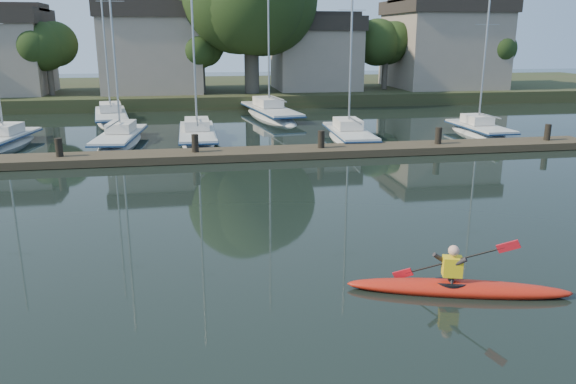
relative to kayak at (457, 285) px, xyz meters
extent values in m
plane|color=black|center=(-2.56, 1.28, -0.19)|extent=(160.00, 160.00, 0.00)
ellipsoid|color=#BD310E|center=(0.03, -0.01, -0.08)|extent=(4.95, 2.00, 0.37)
cylinder|color=black|center=(-0.13, 0.04, 0.04)|extent=(0.92, 0.92, 0.10)
imported|color=#282425|center=(-0.13, 0.04, 0.43)|extent=(0.36, 0.45, 1.08)
cube|color=yellow|center=(-0.13, 0.04, 0.45)|extent=(0.49, 0.41, 0.44)
sphere|color=#DCA089|center=(-0.13, 0.04, 0.82)|extent=(0.24, 0.24, 0.24)
cube|color=#4B3D2A|center=(-2.56, 15.28, 0.01)|extent=(34.00, 2.00, 0.35)
cylinder|color=black|center=(-11.56, 15.28, 0.11)|extent=(0.32, 0.32, 1.80)
cylinder|color=black|center=(-5.56, 15.28, 0.11)|extent=(0.32, 0.32, 1.80)
cylinder|color=black|center=(0.44, 15.28, 0.11)|extent=(0.32, 0.32, 1.80)
cylinder|color=black|center=(6.44, 15.28, 0.11)|extent=(0.32, 0.32, 1.80)
cylinder|color=black|center=(12.44, 15.28, 0.11)|extent=(0.32, 0.32, 1.80)
ellipsoid|color=silver|center=(-15.50, 20.50, -0.51)|extent=(3.01, 7.03, 1.73)
cube|color=silver|center=(-15.50, 20.50, 0.31)|extent=(2.71, 5.81, 0.13)
cube|color=navy|center=(-15.50, 20.50, 0.23)|extent=(2.81, 5.96, 0.07)
cube|color=silver|center=(-15.43, 20.90, 0.64)|extent=(1.57, 2.09, 0.50)
ellipsoid|color=silver|center=(-9.51, 20.20, -0.51)|extent=(2.68, 7.85, 1.72)
cube|color=silver|center=(-9.51, 20.20, 0.31)|extent=(2.45, 6.47, 0.13)
cube|color=navy|center=(-9.51, 20.20, 0.23)|extent=(2.54, 6.63, 0.07)
cube|color=silver|center=(-9.46, 20.66, 0.64)|extent=(1.48, 2.27, 0.50)
cylinder|color=#9EA0A5|center=(-9.48, 20.43, 5.79)|extent=(0.11, 0.11, 10.87)
cylinder|color=#9EA0A5|center=(-9.63, 19.05, 1.03)|extent=(0.37, 2.92, 0.07)
cylinder|color=#9EA0A5|center=(-9.48, 20.43, 7.09)|extent=(1.44, 0.18, 0.03)
ellipsoid|color=silver|center=(-5.39, 20.29, -0.52)|extent=(1.99, 8.48, 1.79)
cube|color=silver|center=(-5.39, 20.29, 0.33)|extent=(1.89, 6.96, 0.13)
cube|color=navy|center=(-5.39, 20.29, 0.25)|extent=(1.97, 7.13, 0.08)
cube|color=silver|center=(-5.39, 20.80, 0.67)|extent=(1.32, 2.38, 0.52)
cylinder|color=#9EA0A5|center=(-5.39, 20.55, 6.50)|extent=(0.11, 0.11, 12.25)
cylinder|color=#9EA0A5|center=(-5.38, 19.02, 1.08)|extent=(0.08, 3.22, 0.08)
ellipsoid|color=silver|center=(2.93, 19.05, -0.52)|extent=(2.31, 7.52, 1.77)
cube|color=silver|center=(2.93, 19.05, 0.32)|extent=(2.15, 6.18, 0.13)
cube|color=navy|center=(2.93, 19.05, 0.24)|extent=(2.23, 6.33, 0.07)
cube|color=silver|center=(2.95, 19.49, 0.66)|extent=(1.40, 2.14, 0.51)
cylinder|color=#9EA0A5|center=(2.94, 19.27, 5.48)|extent=(0.11, 0.11, 10.23)
cylinder|color=#9EA0A5|center=(2.87, 17.93, 1.06)|extent=(0.21, 2.83, 0.07)
cylinder|color=#9EA0A5|center=(2.94, 19.27, 6.71)|extent=(1.49, 0.10, 0.03)
ellipsoid|color=silver|center=(10.95, 19.49, -0.51)|extent=(2.00, 6.40, 1.73)
cube|color=silver|center=(10.95, 19.49, 0.31)|extent=(1.89, 5.25, 0.13)
cube|color=navy|center=(10.95, 19.49, 0.24)|extent=(1.96, 5.38, 0.07)
cube|color=silver|center=(10.95, 19.87, 0.65)|extent=(1.30, 1.80, 0.50)
cylinder|color=#9EA0A5|center=(10.95, 19.68, 4.91)|extent=(0.11, 0.11, 9.11)
cylinder|color=#9EA0A5|center=(10.96, 18.53, 1.04)|extent=(0.10, 2.42, 0.07)
cylinder|color=#9EA0A5|center=(10.95, 19.68, 6.00)|extent=(1.46, 0.05, 0.03)
ellipsoid|color=silver|center=(-11.02, 28.77, -0.54)|extent=(3.34, 9.06, 1.87)
cube|color=silver|center=(-11.02, 28.77, 0.35)|extent=(3.01, 7.47, 0.14)
cube|color=navy|center=(-11.02, 28.77, 0.27)|extent=(3.11, 7.66, 0.08)
cube|color=silver|center=(-11.10, 29.29, 0.71)|extent=(1.73, 2.65, 0.54)
cylinder|color=#9EA0A5|center=(-11.06, 29.03, 6.79)|extent=(0.12, 0.12, 12.79)
cylinder|color=#9EA0A5|center=(-10.83, 27.46, 1.14)|extent=(0.57, 3.34, 0.08)
ellipsoid|color=silver|center=(-0.06, 29.04, -0.57)|extent=(3.79, 10.95, 2.04)
cube|color=silver|center=(-0.06, 29.04, 0.40)|extent=(3.41, 9.02, 0.15)
cube|color=navy|center=(-0.06, 29.04, 0.31)|extent=(3.52, 9.25, 0.09)
cube|color=silver|center=(-0.15, 29.68, 0.80)|extent=(1.92, 3.19, 0.59)
cylinder|color=#9EA0A5|center=(0.17, 27.45, 1.26)|extent=(0.68, 4.05, 0.09)
cube|color=#27361B|center=(-2.56, 45.28, 0.31)|extent=(90.00, 24.00, 1.00)
cube|color=gray|center=(-20.56, 39.28, 3.56)|extent=(7.00, 7.00, 5.50)
cube|color=gray|center=(-8.56, 39.28, 3.81)|extent=(8.00, 8.00, 6.00)
cube|color=#2E2621|center=(-8.56, 39.28, 7.41)|extent=(8.40, 8.40, 1.20)
cube|color=gray|center=(5.44, 39.28, 3.31)|extent=(7.00, 7.00, 5.00)
cube|color=#2E2621|center=(5.44, 39.28, 6.41)|extent=(7.35, 7.35, 1.20)
cube|color=gray|center=(17.44, 39.28, 4.06)|extent=(9.00, 9.00, 6.50)
cube|color=#2E2621|center=(17.44, 39.28, 7.91)|extent=(9.45, 9.45, 1.20)
cylinder|color=#534C42|center=(-0.56, 36.28, 3.31)|extent=(1.20, 1.20, 5.00)
cylinder|color=#534C42|center=(-16.56, 37.28, 2.31)|extent=(0.48, 0.48, 3.00)
sphere|color=#1E3213|center=(-16.56, 37.28, 4.81)|extent=(3.40, 3.40, 3.40)
cylinder|color=#534C42|center=(-4.56, 36.78, 2.21)|extent=(0.38, 0.38, 2.80)
sphere|color=#1E3213|center=(-4.56, 36.78, 4.41)|extent=(2.72, 2.72, 2.72)
cylinder|color=#534C42|center=(11.44, 37.78, 2.41)|extent=(0.50, 0.50, 3.20)
sphere|color=#1E3213|center=(11.44, 37.78, 5.06)|extent=(3.57, 3.57, 3.57)
cylinder|color=#534C42|center=(21.44, 36.28, 2.11)|extent=(0.41, 0.41, 2.60)
sphere|color=#1E3213|center=(21.44, 36.28, 4.26)|extent=(2.89, 2.89, 2.89)
camera|label=1|loc=(-5.71, -10.72, 5.38)|focal=35.00mm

